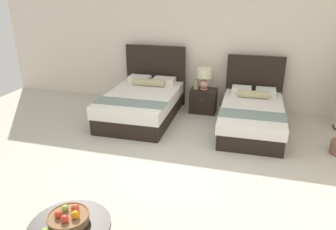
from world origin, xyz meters
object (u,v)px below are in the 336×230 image
Objects in this scene: bed_near_window at (143,103)px; fruit_bowl at (68,217)px; bed_near_corner at (252,115)px; vase at (196,85)px; nightstand at (203,101)px; table_lamp at (204,76)px.

bed_near_window is 3.78m from fruit_bowl.
bed_near_corner is 9.97× the size of vase.
bed_near_window is 1.20m from vase.
fruit_bowl is at bearing -97.74° from nightstand.
nightstand is 0.40m from vase.
vase is 4.35m from fruit_bowl.
bed_near_window is at bearing -179.86° from bed_near_corner.
nightstand is 0.54m from table_lamp.
bed_near_window is 1.42m from table_lamp.
table_lamp reaches higher than vase.
table_lamp is at bearing 29.55° from bed_near_window.
bed_near_window reaches higher than bed_near_corner.
fruit_bowl is at bearing -81.32° from bed_near_window.
table_lamp is at bearing 90.00° from nightstand.
table_lamp is at bearing 82.29° from fruit_bowl.
bed_near_window reaches higher than table_lamp.
nightstand is at bearing -90.00° from table_lamp.
bed_near_corner is 3.73× the size of nightstand.
bed_near_window is 1.02× the size of bed_near_corner.
bed_near_window is at bearing -150.45° from table_lamp.
vase is (1.00, 0.60, 0.30)m from bed_near_window.
bed_near_window reaches higher than fruit_bowl.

